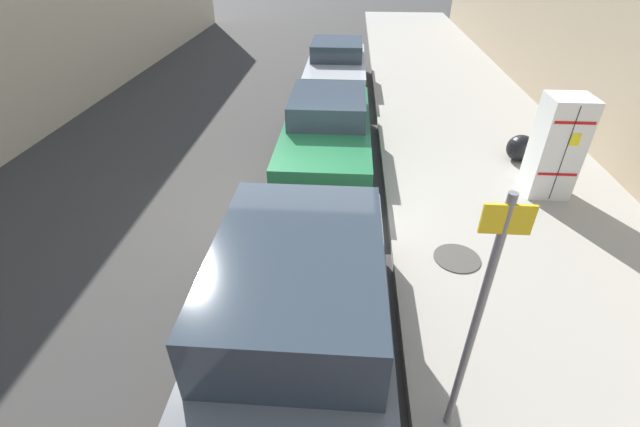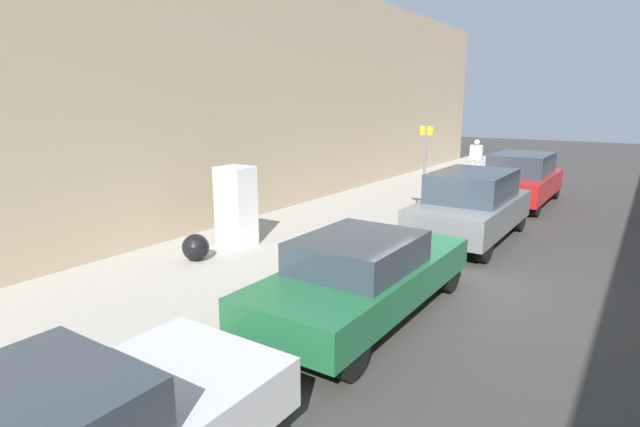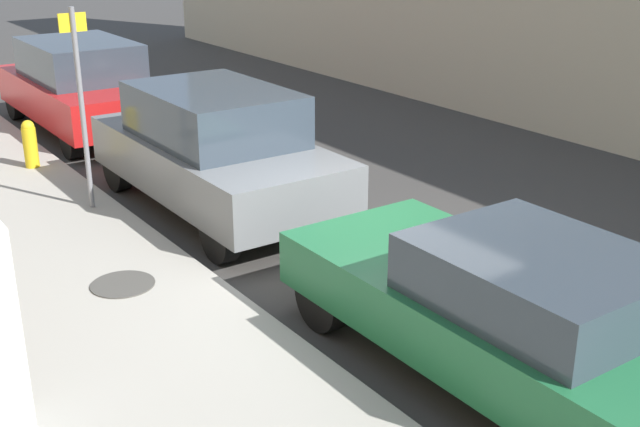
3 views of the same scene
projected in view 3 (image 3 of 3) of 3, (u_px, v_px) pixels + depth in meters
ground_plane at (369, 277)px, 9.33m from camera, size 80.00×80.00×0.00m
sidewalk_slab at (30, 374)px, 7.23m from camera, size 4.61×44.00×0.16m
manhole_cover at (123, 284)px, 8.78m from camera, size 0.70×0.70×0.02m
street_sign_post at (81, 99)px, 10.59m from camera, size 0.36×0.07×2.71m
fire_hydrant at (30, 143)px, 12.72m from camera, size 0.22×0.22×0.77m
parked_sedan_green at (518, 314)px, 6.93m from camera, size 1.82×4.77×1.39m
parked_suv_gray at (215, 149)px, 11.15m from camera, size 1.92×4.47×1.75m
parked_suv_red at (82, 85)px, 15.32m from camera, size 1.97×4.60×1.73m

